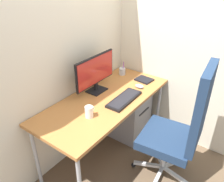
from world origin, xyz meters
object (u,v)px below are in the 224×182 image
object	(u,v)px
mouse	(139,86)
pen_holder	(122,71)
office_chair	(182,127)
filing_cabinet	(127,113)
keyboard	(124,99)
notebook	(144,80)
coffee_mug	(89,112)
monitor	(95,72)

from	to	relation	value
mouse	pen_holder	bearing A→B (deg)	66.08
office_chair	mouse	xyz separation A→B (m)	(0.25, 0.61, 0.13)
filing_cabinet	keyboard	world-z (taller)	keyboard
notebook	coffee_mug	bearing A→B (deg)	-176.73
mouse	monitor	bearing A→B (deg)	136.82
mouse	keyboard	bearing A→B (deg)	-174.66
filing_cabinet	mouse	xyz separation A→B (m)	(-0.06, -0.19, 0.47)
keyboard	monitor	bearing A→B (deg)	91.45
filing_cabinet	mouse	world-z (taller)	mouse
office_chair	coffee_mug	bearing A→B (deg)	125.59
office_chair	coffee_mug	distance (m)	0.86
office_chair	monitor	distance (m)	1.01
monitor	pen_holder	world-z (taller)	monitor
keyboard	mouse	world-z (taller)	mouse
filing_cabinet	keyboard	xyz separation A→B (m)	(-0.38, -0.20, 0.47)
notebook	coffee_mug	distance (m)	0.93
monitor	pen_holder	size ratio (longest dim) A/B	3.40
filing_cabinet	keyboard	bearing A→B (deg)	-151.99
keyboard	coffee_mug	distance (m)	0.43
pen_holder	coffee_mug	size ratio (longest dim) A/B	1.54
pen_holder	filing_cabinet	bearing A→B (deg)	-126.15
monitor	mouse	bearing A→B (deg)	-46.21
coffee_mug	mouse	bearing A→B (deg)	-6.51
filing_cabinet	coffee_mug	world-z (taller)	coffee_mug
mouse	pen_holder	size ratio (longest dim) A/B	0.61
office_chair	notebook	size ratio (longest dim) A/B	6.83
office_chair	monitor	size ratio (longest dim) A/B	2.23
keyboard	notebook	size ratio (longest dim) A/B	2.39
monitor	office_chair	bearing A→B (deg)	-84.95
keyboard	pen_holder	distance (m)	0.61
office_chair	pen_holder	size ratio (longest dim) A/B	7.59
mouse	coffee_mug	bearing A→B (deg)	176.52
office_chair	monitor	xyz separation A→B (m)	(-0.08, 0.95, 0.33)
pen_holder	notebook	bearing A→B (deg)	-87.51
office_chair	keyboard	size ratio (longest dim) A/B	2.85
filing_cabinet	monitor	xyz separation A→B (m)	(-0.39, 0.15, 0.67)
monitor	keyboard	bearing A→B (deg)	-88.55
office_chair	pen_holder	world-z (taller)	office_chair
pen_holder	coffee_mug	bearing A→B (deg)	-164.08
mouse	pen_holder	xyz separation A→B (m)	(0.18, 0.35, 0.03)
filing_cabinet	monitor	world-z (taller)	monitor
filing_cabinet	office_chair	bearing A→B (deg)	-111.21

